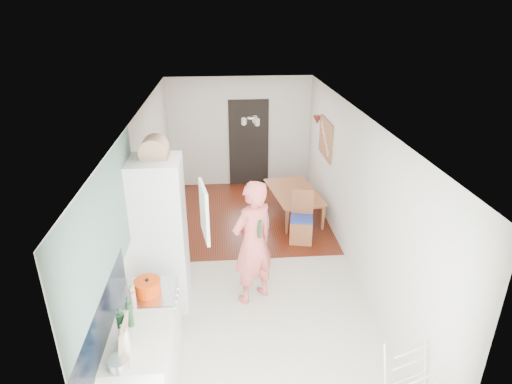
{
  "coord_description": "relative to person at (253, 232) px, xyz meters",
  "views": [
    {
      "loc": [
        -0.41,
        -5.87,
        3.91
      ],
      "look_at": [
        0.09,
        0.2,
        1.23
      ],
      "focal_mm": 30.0,
      "sensor_mm": 36.0,
      "label": 1
    }
  ],
  "objects": [
    {
      "name": "room_shell",
      "position": [
        0.04,
        0.81,
        0.17
      ],
      "size": [
        3.2,
        7.0,
        2.5
      ],
      "primitive_type": null,
      "color": "silver",
      "rests_on": "ground"
    },
    {
      "name": "floor",
      "position": [
        0.04,
        0.81,
        -1.08
      ],
      "size": [
        3.2,
        7.0,
        0.01
      ],
      "primitive_type": "cube",
      "color": "beige",
      "rests_on": "ground"
    },
    {
      "name": "wood_floor_overlay",
      "position": [
        0.04,
        2.66,
        -1.07
      ],
      "size": [
        3.2,
        3.3,
        0.01
      ],
      "primitive_type": "cube",
      "color": "#62240F",
      "rests_on": "room_shell"
    },
    {
      "name": "sage_wall_panel",
      "position": [
        -1.55,
        -1.19,
        0.77
      ],
      "size": [
        0.02,
        3.0,
        1.3
      ],
      "primitive_type": "cube",
      "color": "slate",
      "rests_on": "room_shell"
    },
    {
      "name": "tile_splashback",
      "position": [
        -1.55,
        -1.74,
        0.07
      ],
      "size": [
        0.02,
        1.9,
        0.5
      ],
      "primitive_type": "cube",
      "color": "black",
      "rests_on": "room_shell"
    },
    {
      "name": "doorway_recess",
      "position": [
        0.24,
        4.29,
        -0.08
      ],
      "size": [
        0.9,
        0.04,
        2.0
      ],
      "primitive_type": "cube",
      "color": "black",
      "rests_on": "room_shell"
    },
    {
      "name": "base_cabinet",
      "position": [
        -1.26,
        -1.74,
        -0.65
      ],
      "size": [
        0.6,
        0.9,
        0.86
      ],
      "primitive_type": "cube",
      "color": "white",
      "rests_on": "room_shell"
    },
    {
      "name": "worktop",
      "position": [
        -1.26,
        -1.74,
        -0.19
      ],
      "size": [
        0.62,
        0.92,
        0.06
      ],
      "primitive_type": "cube",
      "color": "white",
      "rests_on": "room_shell"
    },
    {
      "name": "range_cooker",
      "position": [
        -1.26,
        -0.99,
        -0.64
      ],
      "size": [
        0.6,
        0.6,
        0.88
      ],
      "primitive_type": "cube",
      "color": "white",
      "rests_on": "room_shell"
    },
    {
      "name": "cooker_top",
      "position": [
        -1.26,
        -0.99,
        -0.18
      ],
      "size": [
        0.6,
        0.6,
        0.04
      ],
      "primitive_type": "cube",
      "color": "#B9B9BC",
      "rests_on": "room_shell"
    },
    {
      "name": "fridge_housing",
      "position": [
        -1.23,
        0.03,
        -0.0
      ],
      "size": [
        0.66,
        0.66,
        2.15
      ],
      "primitive_type": "cube",
      "color": "white",
      "rests_on": "room_shell"
    },
    {
      "name": "fridge_door",
      "position": [
        -0.62,
        -0.27,
        0.47
      ],
      "size": [
        0.14,
        0.56,
        0.7
      ],
      "primitive_type": "cube",
      "rotation": [
        0.0,
        0.0,
        -1.4
      ],
      "color": "white",
      "rests_on": "room_shell"
    },
    {
      "name": "fridge_interior",
      "position": [
        -0.92,
        0.03,
        0.47
      ],
      "size": [
        0.02,
        0.52,
        0.66
      ],
      "primitive_type": "cube",
      "color": "white",
      "rests_on": "room_shell"
    },
    {
      "name": "pinboard",
      "position": [
        1.62,
        2.71,
        0.47
      ],
      "size": [
        0.03,
        0.9,
        0.7
      ],
      "primitive_type": "cube",
      "color": "tan",
      "rests_on": "room_shell"
    },
    {
      "name": "pinboard_frame",
      "position": [
        1.6,
        2.71,
        0.47
      ],
      "size": [
        0.0,
        0.94,
        0.74
      ],
      "primitive_type": "cube",
      "color": "brown",
      "rests_on": "room_shell"
    },
    {
      "name": "wall_sconce",
      "position": [
        1.58,
        3.36,
        0.67
      ],
      "size": [
        0.18,
        0.18,
        0.16
      ],
      "primitive_type": "cone",
      "color": "maroon",
      "rests_on": "room_shell"
    },
    {
      "name": "person",
      "position": [
        0.0,
        0.0,
        0.0
      ],
      "size": [
        0.94,
        0.87,
        2.16
      ],
      "primitive_type": "imported",
      "rotation": [
        0.0,
        0.0,
        3.75
      ],
      "color": "#D75B56",
      "rests_on": "floor"
    },
    {
      "name": "dining_table",
      "position": [
        1.04,
        2.55,
        -0.85
      ],
      "size": [
        0.91,
        1.4,
        0.46
      ],
      "primitive_type": "imported",
      "rotation": [
        0.0,
        0.0,
        1.72
      ],
      "color": "brown",
      "rests_on": "floor"
    },
    {
      "name": "dining_chair",
      "position": [
        0.98,
        1.54,
        -0.61
      ],
      "size": [
        0.46,
        0.46,
        0.93
      ],
      "primitive_type": null,
      "rotation": [
        0.0,
        0.0,
        -0.2
      ],
      "color": "brown",
      "rests_on": "floor"
    },
    {
      "name": "stool",
      "position": [
        0.19,
        1.43,
        -0.86
      ],
      "size": [
        0.36,
        0.36,
        0.45
      ],
      "primitive_type": null,
      "rotation": [
        0.0,
        0.0,
        -0.05
      ],
      "color": "brown",
      "rests_on": "floor"
    },
    {
      "name": "grey_drape",
      "position": [
        0.16,
        1.45,
        -0.54
      ],
      "size": [
        0.43,
        0.43,
        0.19
      ],
      "primitive_type": "cube",
      "rotation": [
        0.0,
        0.0,
        -0.02
      ],
      "color": "gray",
      "rests_on": "stool"
    },
    {
      "name": "bread_bin",
      "position": [
        -1.22,
        0.11,
        1.17
      ],
      "size": [
        0.41,
        0.4,
        0.19
      ],
      "primitive_type": null,
      "rotation": [
        0.0,
        0.0,
        -0.17
      ],
      "color": "tan",
      "rests_on": "fridge_housing"
    },
    {
      "name": "red_casserole",
      "position": [
        -1.26,
        -1.02,
        -0.07
      ],
      "size": [
        0.33,
        0.33,
        0.17
      ],
      "primitive_type": "cylinder",
      "rotation": [
        0.0,
        0.0,
        -0.11
      ],
      "color": "#D73804",
      "rests_on": "cooker_top"
    },
    {
      "name": "steel_pan",
      "position": [
        -1.36,
        -2.1,
        -0.11
      ],
      "size": [
        0.23,
        0.23,
        0.1
      ],
      "primitive_type": "cylinder",
      "rotation": [
        0.0,
        0.0,
        0.21
      ],
      "color": "#B9B9BC",
      "rests_on": "worktop"
    },
    {
      "name": "held_bottle",
      "position": [
        0.08,
        -0.11,
        0.11
      ],
      "size": [
        0.05,
        0.05,
        0.25
      ],
      "primitive_type": "cylinder",
      "color": "#1A3E21",
      "rests_on": "person"
    },
    {
      "name": "bottle_a",
      "position": [
        -1.38,
        -1.76,
        0.0
      ],
      "size": [
        0.09,
        0.09,
        0.33
      ],
      "primitive_type": "cylinder",
      "rotation": [
        0.0,
        0.0,
        -0.17
      ],
      "color": "#1A3E21",
      "rests_on": "worktop"
    },
    {
      "name": "bottle_b",
      "position": [
        -1.36,
        -1.54,
        -0.02
      ],
      "size": [
        0.07,
        0.07,
        0.27
      ],
      "primitive_type": "cylinder",
      "rotation": [
        0.0,
        0.0,
        -0.07
      ],
      "color": "#1A3E21",
      "rests_on": "worktop"
    },
    {
      "name": "bottle_c",
      "position": [
        -1.35,
        -1.87,
        -0.04
      ],
      "size": [
        0.1,
        0.1,
        0.23
      ],
      "primitive_type": "cylinder",
      "rotation": [
        0.0,
        0.0,
        0.04
      ],
      "color": "beige",
      "rests_on": "worktop"
    },
    {
      "name": "pepper_mill_front",
      "position": [
        -1.37,
        -1.28,
        -0.05
      ],
      "size": [
        0.07,
        0.07,
        0.22
      ],
      "primitive_type": "cylinder",
      "rotation": [
        0.0,
        0.0,
        0.17
      ],
      "color": "tan",
      "rests_on": "worktop"
    },
    {
      "name": "pepper_mill_back",
      "position": [
        -1.38,
        -1.21,
        -0.06
      ],
      "size": [
        0.06,
        0.06,
        0.2
      ],
      "primitive_type": "cylinder",
      "rotation": [
        0.0,
        0.0,
        -0.02
      ],
      "color": "tan",
      "rests_on": "worktop"
    },
    {
      "name": "chopping_boards",
      "position": [
        -1.34,
        -1.9,
        0.01
      ],
      "size": [
        0.07,
        0.26,
        0.34
      ],
      "primitive_type": null,
      "rotation": [
        0.0,
        0.0,
        0.15
      ],
      "color": "tan",
      "rests_on": "worktop"
    }
  ]
}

